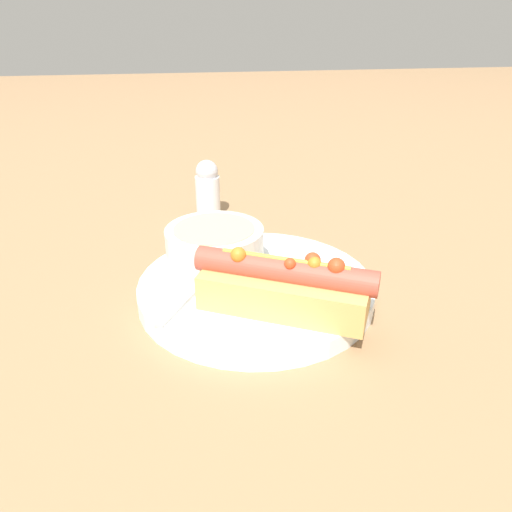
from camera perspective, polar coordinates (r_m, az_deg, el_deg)
ground_plane at (r=0.54m, az=0.00°, el=-4.63°), size 4.00×4.00×0.00m
dinner_plate at (r=0.54m, az=0.00°, el=-3.75°), size 0.25×0.25×0.02m
hot_dog at (r=0.48m, az=3.29°, el=-3.47°), size 0.17×0.12×0.06m
soup_bowl at (r=0.55m, az=-4.72°, el=1.04°), size 0.11×0.11×0.05m
spoon at (r=0.55m, az=-4.82°, el=-1.43°), size 0.10×0.15×0.01m
salt_shaker at (r=0.74m, az=-5.55°, el=7.56°), size 0.04×0.04×0.09m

